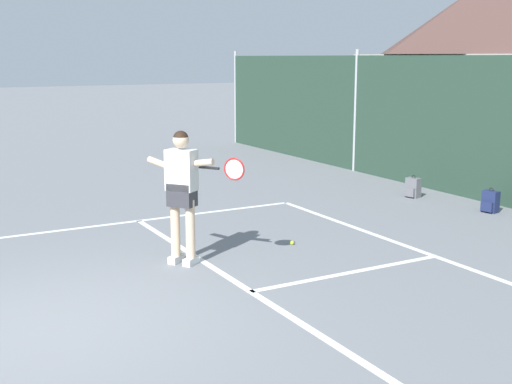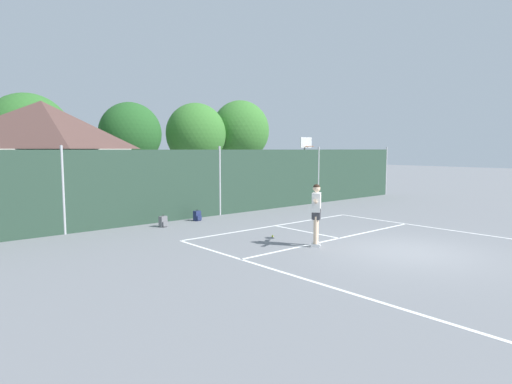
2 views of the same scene
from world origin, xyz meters
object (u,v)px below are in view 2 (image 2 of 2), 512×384
(basketball_hoop, at_px, (305,159))
(tennis_ball, at_px, (273,236))
(tennis_player, at_px, (316,209))
(backpack_navy, at_px, (197,216))
(backpack_grey, at_px, (163,222))

(basketball_hoop, relative_size, tennis_ball, 53.79)
(tennis_player, xyz_separation_m, backpack_navy, (-0.13, 6.17, -0.92))
(backpack_navy, bearing_deg, tennis_ball, -89.10)
(tennis_ball, bearing_deg, basketball_hoop, 37.04)
(backpack_grey, distance_m, backpack_navy, 1.75)
(backpack_navy, bearing_deg, tennis_player, -88.76)
(tennis_player, relative_size, backpack_grey, 4.01)
(backpack_grey, bearing_deg, tennis_ball, -66.15)
(basketball_hoop, distance_m, tennis_ball, 11.20)
(basketball_hoop, bearing_deg, backpack_grey, -166.27)
(tennis_player, height_order, tennis_ball, tennis_player)
(tennis_player, xyz_separation_m, backpack_grey, (-1.85, 5.84, -0.92))
(tennis_player, relative_size, backpack_navy, 4.01)
(tennis_ball, relative_size, backpack_grey, 0.14)
(tennis_player, bearing_deg, backpack_grey, 107.56)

